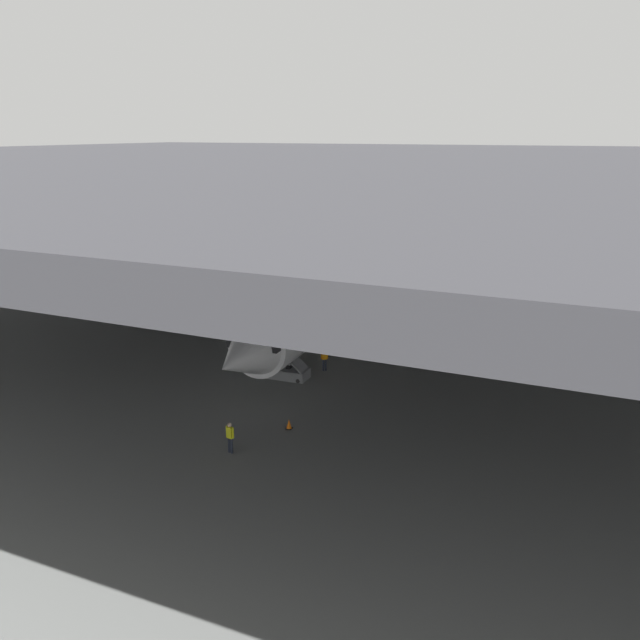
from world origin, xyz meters
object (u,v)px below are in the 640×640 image
(boarding_stairs, at_px, (280,367))
(traffic_cone_orange, at_px, (289,424))
(crew_worker_by_stairs, at_px, (325,358))
(airplane_distant, at_px, (264,240))
(baggage_tug, at_px, (310,300))
(crew_worker_near_nose, at_px, (230,436))
(airplane_main, at_px, (343,294))

(boarding_stairs, distance_m, traffic_cone_orange, 8.78)
(boarding_stairs, xyz_separation_m, crew_worker_by_stairs, (2.36, 2.42, 0.25))
(traffic_cone_orange, bearing_deg, airplane_distant, 120.87)
(crew_worker_by_stairs, bearing_deg, boarding_stairs, -134.29)
(crew_worker_by_stairs, xyz_separation_m, baggage_tug, (-9.21, 16.97, -0.48))
(airplane_distant, height_order, baggage_tug, airplane_distant)
(boarding_stairs, height_order, baggage_tug, boarding_stairs)
(crew_worker_near_nose, xyz_separation_m, crew_worker_by_stairs, (-0.74, 13.94, 0.00))
(crew_worker_near_nose, xyz_separation_m, airplane_distant, (-24.13, 46.85, 2.31))
(boarding_stairs, xyz_separation_m, crew_worker_near_nose, (3.10, -11.52, 0.25))
(crew_worker_by_stairs, bearing_deg, airplane_main, 104.51)
(crew_worker_near_nose, bearing_deg, crew_worker_by_stairs, 93.03)
(crew_worker_by_stairs, relative_size, traffic_cone_orange, 2.91)
(airplane_main, xyz_separation_m, traffic_cone_orange, (4.43, -18.49, -3.32))
(crew_worker_near_nose, distance_m, airplane_distant, 52.75)
(baggage_tug, bearing_deg, traffic_cone_orange, -66.99)
(boarding_stairs, xyz_separation_m, baggage_tug, (-6.85, 19.40, -0.22))
(traffic_cone_orange, relative_size, baggage_tug, 0.26)
(airplane_main, distance_m, baggage_tug, 11.34)
(crew_worker_near_nose, height_order, traffic_cone_orange, crew_worker_near_nose)
(boarding_stairs, height_order, crew_worker_near_nose, boarding_stairs)
(crew_worker_near_nose, distance_m, traffic_cone_orange, 4.36)
(airplane_distant, bearing_deg, crew_worker_by_stairs, -54.59)
(airplane_distant, bearing_deg, traffic_cone_orange, -59.13)
(airplane_main, xyz_separation_m, baggage_tug, (-6.99, 8.38, -3.08))
(crew_worker_by_stairs, height_order, airplane_distant, airplane_distant)
(airplane_distant, bearing_deg, boarding_stairs, -59.24)
(traffic_cone_orange, xyz_separation_m, baggage_tug, (-11.41, 26.88, 0.23))
(airplane_main, relative_size, traffic_cone_orange, 66.33)
(baggage_tug, bearing_deg, boarding_stairs, -70.56)
(traffic_cone_orange, bearing_deg, baggage_tug, 113.01)
(boarding_stairs, relative_size, airplane_distant, 0.15)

